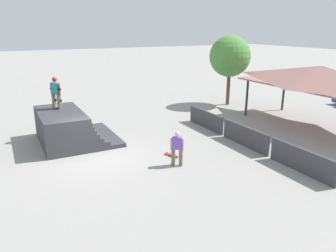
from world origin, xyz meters
The scene contains 9 objects.
ground_plane centered at (0.00, 0.00, 0.00)m, with size 160.00×160.00×0.00m, color gray.
quarter_pipe_ramp centered at (-2.80, -0.68, 0.77)m, with size 4.26×3.88×1.72m.
skater_on_deck centered at (-3.61, -0.97, 2.70)m, with size 0.67×0.57×1.71m.
skateboard_on_deck centered at (-3.95, -0.93, 1.78)m, with size 0.81×0.30×0.09m.
bystander_walking centered at (2.57, 3.01, 0.88)m, with size 0.49×0.55×1.58m.
skateboard_on_ground centered at (1.48, 3.29, 0.06)m, with size 0.79×0.47×0.09m.
barrier_fence centered at (1.99, 7.35, 0.53)m, with size 10.67×0.12×1.05m.
pavilion_shelter centered at (1.51, 13.20, 3.13)m, with size 10.05×4.08×3.78m.
tree_beside_pavilion centered at (-6.12, 12.45, 3.77)m, with size 3.15×3.15×5.37m.
Camera 1 is at (14.38, -3.59, 5.95)m, focal length 35.00 mm.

